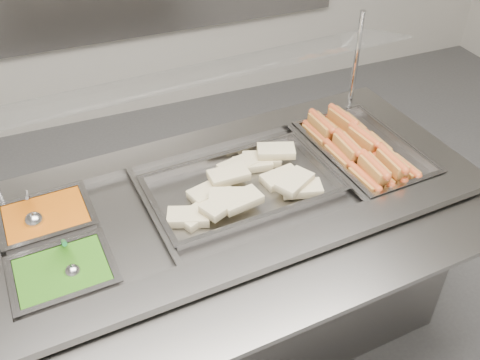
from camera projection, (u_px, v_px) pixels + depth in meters
name	position (u px, v px, depth m)	size (l,w,h in m)	color
steam_counter	(230.00, 270.00, 2.22)	(1.87, 0.92, 0.87)	slate
tray_rail	(297.00, 293.00, 1.62)	(1.76, 0.47, 0.05)	gray
sneeze_guard	(201.00, 76.00, 1.87)	(1.61, 0.38, 0.43)	silver
pan_hotdogs	(363.00, 155.00, 2.18)	(0.36, 0.55, 0.10)	gray
pan_wraps	(242.00, 189.00, 1.98)	(0.68, 0.43, 0.07)	gray
pan_beans	(48.00, 224.00, 1.85)	(0.30, 0.25, 0.10)	gray
pan_peas	(65.00, 279.00, 1.66)	(0.30, 0.25, 0.10)	gray
hotdogs_in_buns	(357.00, 148.00, 2.13)	(0.27, 0.51, 0.11)	#925B1E
tortilla_wraps	(245.00, 184.00, 1.95)	(0.59, 0.35, 0.07)	beige
ladle	(34.00, 220.00, 1.80)	(0.07, 0.19, 0.14)	silver
serving_spoon	(71.00, 267.00, 1.63)	(0.05, 0.17, 0.14)	silver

